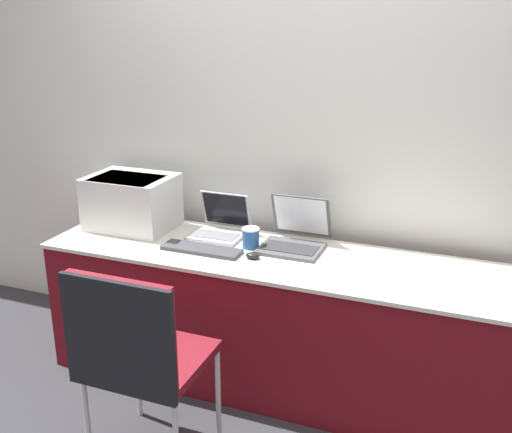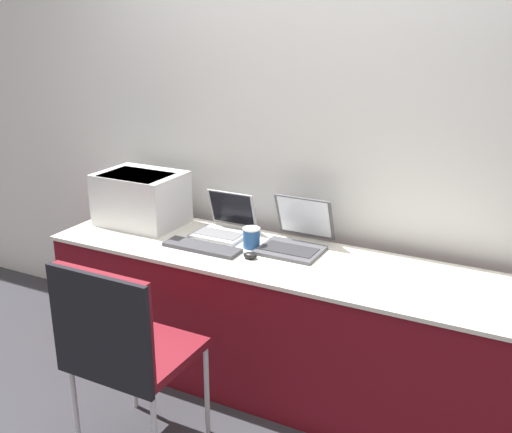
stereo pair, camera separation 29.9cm
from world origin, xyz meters
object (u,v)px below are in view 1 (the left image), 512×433
at_px(external_keyboard, 202,249).
at_px(coffee_cup, 251,238).
at_px(printer, 131,200).
at_px(laptop_right, 295,236).
at_px(chair, 135,348).
at_px(laptop_left, 220,226).
at_px(mouse, 253,256).

bearing_deg(external_keyboard, coffee_cup, 33.29).
distance_m(printer, external_keyboard, 0.57).
bearing_deg(laptop_right, printer, -176.61).
bearing_deg(chair, coffee_cup, 80.39).
xyz_separation_m(laptop_left, external_keyboard, (0.01, -0.25, -0.04)).
relative_size(laptop_left, chair, 0.30).
bearing_deg(coffee_cup, laptop_right, 26.01).
distance_m(printer, mouse, 0.83).
relative_size(laptop_right, external_keyboard, 0.85).
distance_m(laptop_left, laptop_right, 0.43).
bearing_deg(laptop_left, coffee_cup, -26.39).
xyz_separation_m(laptop_left, chair, (0.08, -0.99, -0.18)).
distance_m(external_keyboard, chair, 0.75).
height_order(coffee_cup, mouse, coffee_cup).
bearing_deg(coffee_cup, mouse, -64.48).
bearing_deg(external_keyboard, laptop_right, 29.86).
bearing_deg(laptop_left, mouse, -40.24).
bearing_deg(mouse, chair, -105.92).
xyz_separation_m(coffee_cup, mouse, (0.06, -0.13, -0.04)).
xyz_separation_m(coffee_cup, chair, (-0.15, -0.88, -0.18)).
distance_m(laptop_right, chair, 1.05).
bearing_deg(laptop_right, mouse, -120.97).
relative_size(laptop_right, mouse, 4.87).
xyz_separation_m(printer, external_keyboard, (0.52, -0.18, -0.15)).
bearing_deg(printer, external_keyboard, -19.47).
height_order(laptop_right, chair, laptop_right).
distance_m(coffee_cup, mouse, 0.15).
height_order(printer, laptop_right, printer).
height_order(external_keyboard, coffee_cup, coffee_cup).
distance_m(external_keyboard, mouse, 0.28).
bearing_deg(laptop_right, coffee_cup, -153.99).
bearing_deg(laptop_left, laptop_right, -1.79).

